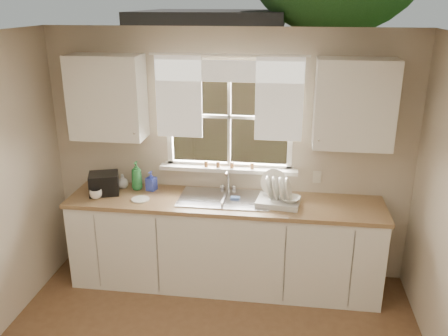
# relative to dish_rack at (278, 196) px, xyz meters

# --- Properties ---
(room_walls) EXTENTS (3.62, 4.02, 2.50)m
(room_walls) POSITION_rel_dish_rack_xyz_m (-0.51, -1.73, 0.25)
(room_walls) COLOR beige
(room_walls) RESTS_ON ground
(ceiling) EXTENTS (3.60, 4.00, 0.02)m
(ceiling) POSITION_rel_dish_rack_xyz_m (-0.51, -1.67, 1.51)
(ceiling) COLOR silver
(ceiling) RESTS_ON room_walls
(window) EXTENTS (1.38, 0.16, 1.06)m
(window) POSITION_rel_dish_rack_xyz_m (-0.51, 0.33, 0.50)
(window) COLOR white
(window) RESTS_ON room_walls
(curtains) EXTENTS (1.50, 0.03, 0.81)m
(curtains) POSITION_rel_dish_rack_xyz_m (-0.51, 0.28, 0.95)
(curtains) COLOR white
(curtains) RESTS_ON room_walls
(base_cabinets) EXTENTS (3.00, 0.62, 0.87)m
(base_cabinets) POSITION_rel_dish_rack_xyz_m (-0.51, 0.01, -0.55)
(base_cabinets) COLOR white
(base_cabinets) RESTS_ON ground
(countertop) EXTENTS (3.04, 0.65, 0.04)m
(countertop) POSITION_rel_dish_rack_xyz_m (-0.51, 0.01, -0.10)
(countertop) COLOR olive
(countertop) RESTS_ON base_cabinets
(upper_cabinet_left) EXTENTS (0.70, 0.33, 0.80)m
(upper_cabinet_left) POSITION_rel_dish_rack_xyz_m (-1.66, 0.16, 0.86)
(upper_cabinet_left) COLOR white
(upper_cabinet_left) RESTS_ON room_walls
(upper_cabinet_right) EXTENTS (0.70, 0.33, 0.80)m
(upper_cabinet_right) POSITION_rel_dish_rack_xyz_m (0.64, 0.16, 0.86)
(upper_cabinet_right) COLOR white
(upper_cabinet_right) RESTS_ON room_walls
(wall_outlet) EXTENTS (0.08, 0.01, 0.12)m
(wall_outlet) POSITION_rel_dish_rack_xyz_m (0.37, 0.32, 0.09)
(wall_outlet) COLOR beige
(wall_outlet) RESTS_ON room_walls
(sill_jars) EXTENTS (0.50, 0.04, 0.06)m
(sill_jars) POSITION_rel_dish_rack_xyz_m (-0.52, 0.27, 0.19)
(sill_jars) COLOR brown
(sill_jars) RESTS_ON window
(sink) EXTENTS (0.88, 0.52, 0.40)m
(sink) POSITION_rel_dish_rack_xyz_m (-0.51, 0.05, -0.15)
(sink) COLOR #B7B7BC
(sink) RESTS_ON countertop
(dish_rack) EXTENTS (0.43, 0.34, 0.30)m
(dish_rack) POSITION_rel_dish_rack_xyz_m (0.00, 0.00, 0.00)
(dish_rack) COLOR silver
(dish_rack) RESTS_ON countertop
(bowl) EXTENTS (0.23, 0.23, 0.05)m
(bowl) POSITION_rel_dish_rack_xyz_m (0.11, -0.05, -0.00)
(bowl) COLOR silver
(bowl) RESTS_ON dish_rack
(soap_bottle_a) EXTENTS (0.12, 0.12, 0.29)m
(soap_bottle_a) POSITION_rel_dish_rack_xyz_m (-1.43, 0.18, 0.07)
(soap_bottle_a) COLOR #2C8841
(soap_bottle_a) RESTS_ON countertop
(soap_bottle_b) EXTENTS (0.11, 0.11, 0.20)m
(soap_bottle_b) POSITION_rel_dish_rack_xyz_m (-1.28, 0.17, 0.02)
(soap_bottle_b) COLOR blue
(soap_bottle_b) RESTS_ON countertop
(soap_bottle_c) EXTENTS (0.13, 0.13, 0.15)m
(soap_bottle_c) POSITION_rel_dish_rack_xyz_m (-1.58, 0.19, -0.01)
(soap_bottle_c) COLOR beige
(soap_bottle_c) RESTS_ON countertop
(saucer) EXTENTS (0.17, 0.17, 0.01)m
(saucer) POSITION_rel_dish_rack_xyz_m (-1.31, -0.09, -0.07)
(saucer) COLOR white
(saucer) RESTS_ON countertop
(cup) EXTENTS (0.15, 0.15, 0.09)m
(cup) POSITION_rel_dish_rack_xyz_m (-1.75, -0.11, -0.03)
(cup) COLOR silver
(cup) RESTS_ON countertop
(black_appliance) EXTENTS (0.34, 0.32, 0.21)m
(black_appliance) POSITION_rel_dish_rack_xyz_m (-1.72, 0.03, 0.02)
(black_appliance) COLOR black
(black_appliance) RESTS_ON countertop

